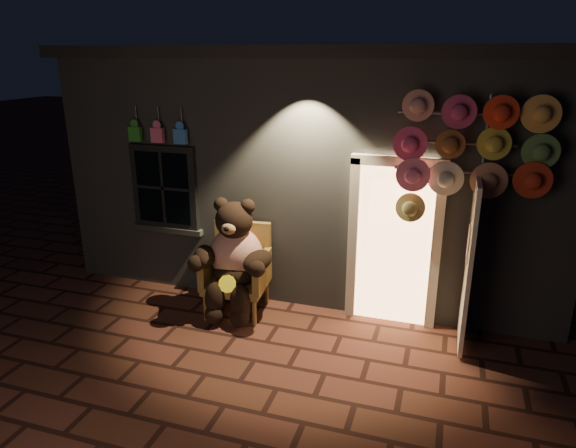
% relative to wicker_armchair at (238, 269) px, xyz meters
% --- Properties ---
extents(ground, '(60.00, 60.00, 0.00)m').
position_rel_wicker_armchair_xyz_m(ground, '(0.66, -1.13, -0.60)').
color(ground, '#5A2D22').
rests_on(ground, ground).
extents(shop_building, '(7.30, 5.95, 3.51)m').
position_rel_wicker_armchair_xyz_m(shop_building, '(0.66, 2.86, 1.14)').
color(shop_building, slate).
rests_on(shop_building, ground).
extents(wicker_armchair, '(0.88, 0.81, 1.19)m').
position_rel_wicker_armchair_xyz_m(wicker_armchair, '(0.00, 0.00, 0.00)').
color(wicker_armchair, olive).
rests_on(wicker_armchair, ground).
extents(teddy_bear, '(1.14, 0.93, 1.58)m').
position_rel_wicker_armchair_xyz_m(teddy_bear, '(0.01, -0.15, 0.21)').
color(teddy_bear, red).
rests_on(teddy_bear, ground).
extents(hat_rack, '(1.69, 0.22, 2.96)m').
position_rel_wicker_armchair_xyz_m(hat_rack, '(2.76, 0.15, 1.72)').
color(hat_rack, '#59595E').
rests_on(hat_rack, ground).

